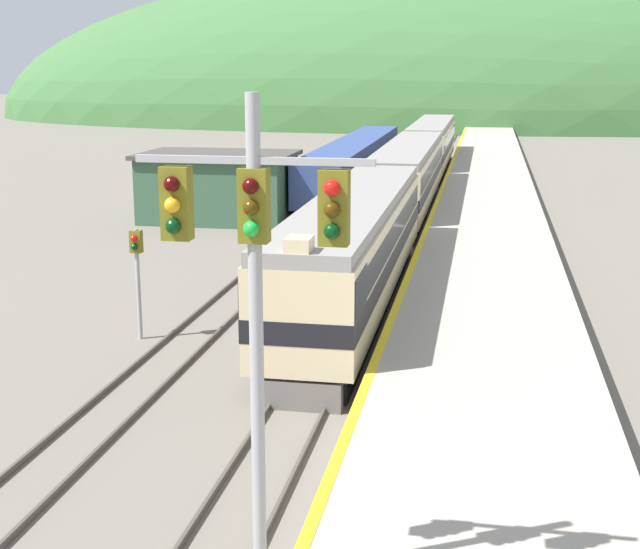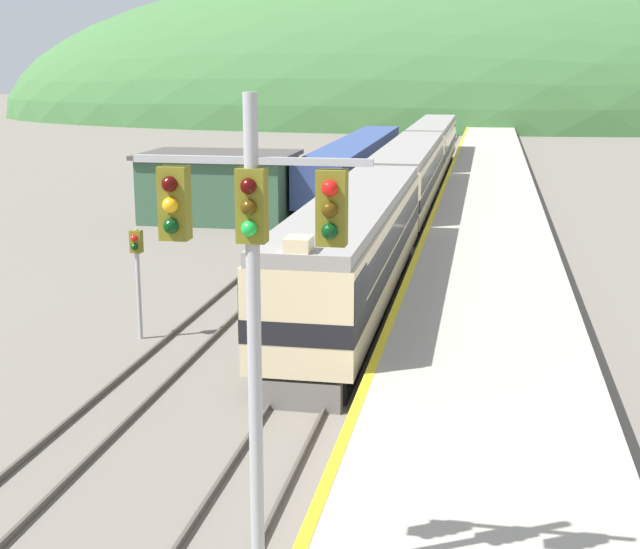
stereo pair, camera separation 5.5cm
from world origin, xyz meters
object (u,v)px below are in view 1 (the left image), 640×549
(siding_train, at_px, (355,164))
(signal_post_siding, at_px, (137,260))
(carriage_third, at_px, (432,144))
(signal_mast_main, at_px, (255,282))
(carriage_second, at_px, (408,176))
(express_train_lead_car, at_px, (354,249))

(siding_train, distance_m, signal_post_siding, 36.70)
(carriage_third, relative_size, signal_mast_main, 2.58)
(siding_train, distance_m, signal_mast_main, 51.57)
(siding_train, relative_size, signal_mast_main, 3.71)
(carriage_third, relative_size, signal_post_siding, 5.92)
(signal_post_siding, bearing_deg, carriage_second, 76.79)
(siding_train, bearing_deg, carriage_second, -65.27)
(express_train_lead_car, height_order, carriage_second, express_train_lead_car)
(carriage_third, bearing_deg, signal_mast_main, -88.71)
(signal_mast_main, distance_m, signal_post_siding, 16.62)
(carriage_third, xyz_separation_m, signal_post_siding, (-6.25, -48.82, 0.37))
(express_train_lead_car, xyz_separation_m, carriage_second, (0.00, 21.90, -0.01))
(signal_mast_main, bearing_deg, express_train_lead_car, 94.25)
(express_train_lead_car, distance_m, signal_post_siding, 7.84)
(express_train_lead_car, bearing_deg, signal_post_siding, -142.96)
(express_train_lead_car, distance_m, signal_mast_main, 19.49)
(carriage_third, distance_m, signal_mast_main, 63.34)
(carriage_second, bearing_deg, carriage_third, 90.00)
(express_train_lead_car, bearing_deg, siding_train, 98.24)
(carriage_third, bearing_deg, siding_train, -110.81)
(carriage_second, distance_m, signal_mast_main, 41.20)
(signal_mast_main, bearing_deg, siding_train, 96.75)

